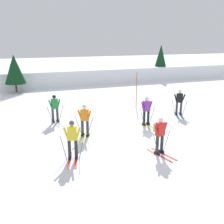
{
  "coord_description": "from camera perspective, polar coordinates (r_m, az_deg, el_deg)",
  "views": [
    {
      "loc": [
        -6.08,
        -10.16,
        5.01
      ],
      "look_at": [
        -1.15,
        3.54,
        0.9
      ],
      "focal_mm": 42.63,
      "sensor_mm": 36.0,
      "label": 1
    }
  ],
  "objects": [
    {
      "name": "ground_plane",
      "position": [
        12.86,
        10.31,
        -7.44
      ],
      "size": [
        120.0,
        120.0,
        0.0
      ],
      "primitive_type": "plane",
      "color": "white"
    },
    {
      "name": "conifer_far_left",
      "position": [
        33.28,
        10.4,
        11.14
      ],
      "size": [
        1.78,
        1.78,
        4.17
      ],
      "color": "#513823",
      "rests_on": "ground"
    },
    {
      "name": "trail_marker_pole",
      "position": [
        19.59,
        5.27,
        4.73
      ],
      "size": [
        0.05,
        0.05,
        2.57
      ],
      "primitive_type": "cylinder",
      "color": "#C65614",
      "rests_on": "ground"
    },
    {
      "name": "conifer_far_right",
      "position": [
        26.4,
        -20.19,
        8.61
      ],
      "size": [
        1.91,
        1.91,
        3.5
      ],
      "color": "#513823",
      "rests_on": "ground"
    },
    {
      "name": "skier_purple",
      "position": [
        15.59,
        7.36,
        0.55
      ],
      "size": [
        1.0,
        1.62,
        1.71
      ],
      "color": "gold",
      "rests_on": "ground"
    },
    {
      "name": "skier_yellow",
      "position": [
        11.28,
        -8.5,
        -5.69
      ],
      "size": [
        0.97,
        1.64,
        1.71
      ],
      "color": "red",
      "rests_on": "ground"
    },
    {
      "name": "skier_black",
      "position": [
        18.06,
        14.24,
        2.17
      ],
      "size": [
        0.95,
        1.63,
        1.71
      ],
      "color": "#237AC6",
      "rests_on": "ground"
    },
    {
      "name": "skier_green",
      "position": [
        16.33,
        -12.17,
        0.88
      ],
      "size": [
        1.0,
        1.64,
        1.71
      ],
      "color": "silver",
      "rests_on": "ground"
    },
    {
      "name": "far_snow_ridge",
      "position": [
        31.77,
        -8.66,
        7.95
      ],
      "size": [
        80.0,
        7.04,
        1.59
      ],
      "primitive_type": "cube",
      "color": "white",
      "rests_on": "ground"
    },
    {
      "name": "skier_red",
      "position": [
        11.83,
        10.2,
        -4.54
      ],
      "size": [
        0.98,
        1.64,
        1.71
      ],
      "color": "red",
      "rests_on": "ground"
    },
    {
      "name": "skier_orange",
      "position": [
        13.76,
        -5.88,
        -1.63
      ],
      "size": [
        1.17,
        1.55,
        1.71
      ],
      "color": "gold",
      "rests_on": "ground"
    }
  ]
}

